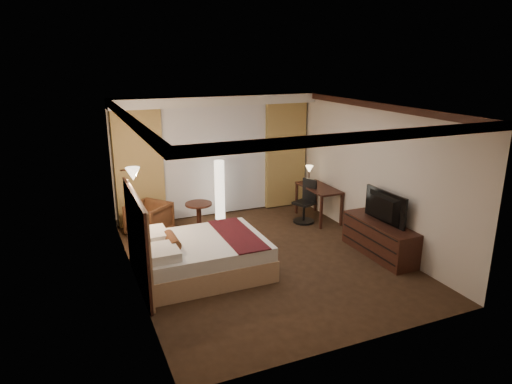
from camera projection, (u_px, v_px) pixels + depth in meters
name	position (u px, v px, depth m)	size (l,w,h in m)	color
floor	(265.00, 259.00, 8.19)	(4.50, 5.50, 0.01)	black
ceiling	(266.00, 107.00, 7.41)	(4.50, 5.50, 0.01)	white
back_wall	(215.00, 156.00, 10.22)	(4.50, 0.02, 2.70)	beige
left_wall	(131.00, 203.00, 6.95)	(0.02, 5.50, 2.70)	beige
right_wall	(373.00, 174.00, 8.65)	(0.02, 5.50, 2.70)	beige
crown_molding	(266.00, 111.00, 7.43)	(4.50, 5.50, 0.12)	black
soffit	(217.00, 100.00, 9.64)	(4.50, 0.50, 0.20)	white
curtain_sheer	(216.00, 161.00, 10.18)	(2.48, 0.04, 2.45)	silver
curtain_left_drape	(139.00, 169.00, 9.48)	(1.00, 0.14, 2.45)	tan
curtain_right_drape	(285.00, 155.00, 10.77)	(1.00, 0.14, 2.45)	tan
wall_sconce	(133.00, 174.00, 7.57)	(0.24, 0.24, 0.24)	white
bed	(203.00, 256.00, 7.59)	(2.05, 1.60, 0.60)	white
headboard	(138.00, 241.00, 7.07)	(0.12, 1.90, 1.50)	tan
armchair	(149.00, 218.00, 9.19)	(0.72, 0.68, 0.74)	#552919
side_table	(199.00, 217.00, 9.42)	(0.55, 0.55, 0.61)	black
floor_lamp	(220.00, 191.00, 9.92)	(0.29, 0.29, 1.37)	white
desk	(318.00, 203.00, 10.09)	(0.55, 1.19, 0.75)	black
desk_lamp	(309.00, 175.00, 10.33)	(0.18, 0.18, 0.34)	#FFD899
office_chair	(304.00, 201.00, 9.87)	(0.46, 0.46, 0.95)	black
dresser	(379.00, 238.00, 8.29)	(0.50, 1.62, 0.63)	black
television	(381.00, 207.00, 8.10)	(1.05, 0.60, 0.14)	black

